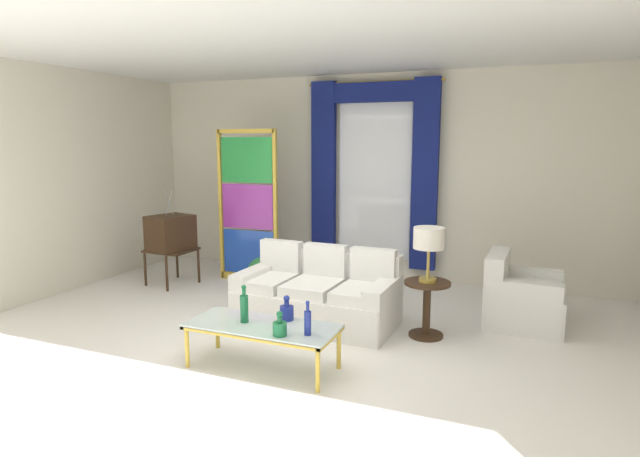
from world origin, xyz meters
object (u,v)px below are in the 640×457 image
Objects in this scene: bottle_ruby_flask at (244,307)px; coffee_table at (262,328)px; armchair_white at (519,300)px; vintage_tv at (171,234)px; couch_white_long at (319,295)px; peacock_figurine at (257,273)px; bottle_amber_squat at (287,312)px; bottle_crystal_tall at (308,321)px; bottle_blue_decanter at (280,327)px; stained_glass_divider at (248,210)px; table_lamp_brass at (429,241)px; round_side_table at (427,304)px.

coffee_table is at bearing 1.85° from bottle_ruby_flask.
vintage_tv is at bearing -178.91° from armchair_white.
bottle_ruby_flask reaches higher than coffee_table.
peacock_figurine is at bearing 145.67° from couch_white_long.
coffee_table is at bearing -89.72° from couch_white_long.
bottle_crystal_tall is at bearing -39.83° from bottle_amber_squat.
vintage_tv reaches higher than bottle_blue_decanter.
bottle_blue_decanter is 0.71× the size of bottle_crystal_tall.
bottle_crystal_tall is 0.14× the size of stained_glass_divider.
vintage_tv reaches higher than bottle_crystal_tall.
bottle_crystal_tall is (0.21, 0.10, 0.05)m from bottle_blue_decanter.
bottle_amber_squat reaches higher than peacock_figurine.
bottle_ruby_flask is at bearing -137.26° from armchair_white.
stained_glass_divider is 3.10m from table_lamp_brass.
bottle_amber_squat is at bearing -132.88° from table_lamp_brass.
vintage_tv is 2.24× the size of peacock_figurine.
couch_white_long is at bearing -34.33° from peacock_figurine.
vintage_tv is at bearing 169.90° from table_lamp_brass.
bottle_blue_decanter reaches higher than coffee_table.
table_lamp_brass is at bearing 47.12° from bottle_amber_squat.
stained_glass_divider reaches higher than bottle_amber_squat.
couch_white_long is at bearing 82.86° from bottle_ruby_flask.
armchair_white is at bearing 53.41° from bottle_crystal_tall.
table_lamp_brass reaches higher than bottle_amber_squat.
coffee_table is at bearing 170.36° from bottle_crystal_tall.
vintage_tv is (-2.38, 2.02, 0.18)m from bottle_ruby_flask.
bottle_amber_squat reaches higher than round_side_table.
bottle_amber_squat is 0.17× the size of vintage_tv.
stained_glass_divider is at bearing 156.41° from table_lamp_brass.
table_lamp_brass reaches higher than round_side_table.
peacock_figurine is (-3.41, 0.15, -0.07)m from armchair_white.
bottle_blue_decanter is at bearing -128.76° from armchair_white.
round_side_table is 0.67m from table_lamp_brass.
armchair_white reaches higher than round_side_table.
peacock_figurine is (-1.30, 0.89, -0.08)m from couch_white_long.
stained_glass_divider is at bearing 128.36° from bottle_crystal_tall.
coffee_table is 0.62× the size of stained_glass_divider.
stained_glass_divider reaches higher than vintage_tv.
bottle_crystal_tall reaches higher than coffee_table.
armchair_white is at bearing 51.24° from bottle_blue_decanter.
couch_white_long is 2.67m from vintage_tv.
stained_glass_divider is 3.86× the size of table_lamp_brass.
bottle_ruby_flask is 3.13m from vintage_tv.
table_lamp_brass is at bearing -139.38° from armchair_white.
bottle_blue_decanter is at bearing -154.65° from bottle_crystal_tall.
bottle_amber_squat is 0.67× the size of bottle_ruby_flask.
couch_white_long reaches higher than bottle_blue_decanter.
bottle_amber_squat is at bearing -132.88° from round_side_table.
peacock_figurine is at bearing 116.63° from bottle_ruby_flask.
table_lamp_brass is (1.07, 1.15, 0.54)m from bottle_amber_squat.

